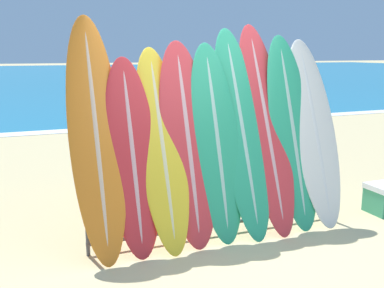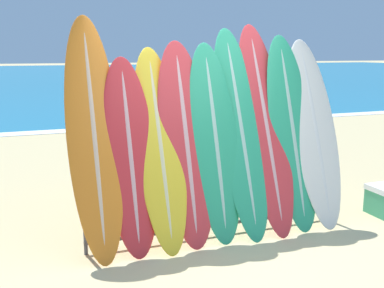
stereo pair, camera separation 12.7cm
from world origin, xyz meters
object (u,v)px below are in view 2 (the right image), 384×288
surfboard_slot_3 (186,142)px  surfboard_slot_8 (314,132)px  surfboard_slot_5 (240,131)px  surfboard_slot_7 (292,131)px  surfboard_slot_1 (130,155)px  person_near_water (224,109)px  surfboard_slot_6 (266,127)px  surfboard_slot_4 (215,141)px  surfboard_rack (217,194)px  person_mid_beach (203,99)px  surfboard_slot_2 (160,148)px  person_far_left (90,137)px  surfboard_slot_0 (94,135)px

surfboard_slot_3 → surfboard_slot_8: (1.64, 0.01, 0.02)m
surfboard_slot_5 → surfboard_slot_7: (0.66, -0.03, -0.04)m
surfboard_slot_1 → person_near_water: surfboard_slot_1 is taller
person_near_water → surfboard_slot_1: bearing=11.7°
surfboard_slot_6 → surfboard_slot_8: surfboard_slot_6 is taller
surfboard_slot_4 → surfboard_rack: bearing=-63.0°
person_near_water → surfboard_slot_5: bearing=25.0°
person_mid_beach → person_near_water: bearing=-150.7°
surfboard_slot_2 → surfboard_slot_3: bearing=0.9°
surfboard_slot_1 → surfboard_slot_4: size_ratio=0.93×
surfboard_rack → surfboard_slot_3: size_ratio=1.36×
surfboard_slot_2 → person_near_water: bearing=57.8°
surfboard_slot_3 → person_far_left: 2.22m
surfboard_slot_7 → surfboard_slot_8: size_ratio=1.02×
surfboard_slot_7 → surfboard_rack: bearing=-176.4°
surfboard_slot_7 → person_near_water: surfboard_slot_7 is taller
surfboard_slot_3 → person_near_water: (2.33, 4.15, -0.22)m
surfboard_slot_1 → person_mid_beach: (2.97, 5.45, -0.07)m
person_mid_beach → person_far_left: bearing=167.3°
surfboard_slot_4 → person_mid_beach: bearing=69.7°
surfboard_slot_0 → surfboard_slot_4: surfboard_slot_0 is taller
surfboard_rack → surfboard_slot_8: surfboard_slot_8 is taller
surfboard_slot_3 → person_mid_beach: size_ratio=1.27×
surfboard_slot_4 → surfboard_slot_6: bearing=6.4°
surfboard_slot_3 → surfboard_slot_5: (0.67, 0.04, 0.08)m
surfboard_rack → surfboard_slot_8: bearing=2.4°
surfboard_slot_0 → surfboard_slot_5: (1.64, -0.01, -0.05)m
surfboard_slot_3 → surfboard_slot_8: surfboard_slot_8 is taller
person_mid_beach → person_far_left: person_mid_beach is taller
surfboard_slot_8 → surfboard_slot_0: bearing=178.9°
surfboard_slot_0 → surfboard_rack: bearing=-4.5°
surfboard_slot_0 → surfboard_slot_7: 2.30m
surfboard_slot_7 → person_near_water: size_ratio=1.42×
surfboard_slot_2 → surfboard_slot_7: bearing=0.7°
surfboard_slot_5 → person_near_water: size_ratio=1.47×
surfboard_slot_4 → surfboard_slot_2: bearing=179.0°
surfboard_slot_3 → person_near_water: 4.76m
surfboard_slot_7 → surfboard_slot_8: (0.31, -0.01, -0.02)m
surfboard_slot_4 → surfboard_slot_8: (1.31, 0.02, 0.03)m
surfboard_slot_7 → surfboard_slot_8: surfboard_slot_7 is taller
surfboard_slot_4 → person_mid_beach: size_ratio=1.26×
surfboard_slot_7 → surfboard_slot_5: bearing=177.6°
surfboard_slot_3 → surfboard_slot_7: bearing=0.7°
surfboard_slot_5 → person_near_water: (1.66, 4.11, -0.30)m
surfboard_slot_5 → surfboard_slot_8: bearing=-2.2°
person_near_water → person_mid_beach: 1.27m
surfboard_slot_6 → person_far_left: surfboard_slot_6 is taller
surfboard_rack → surfboard_slot_5: size_ratio=1.27×
surfboard_slot_2 → person_far_left: (-0.46, 2.07, -0.22)m
surfboard_slot_2 → surfboard_rack: bearing=-3.7°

